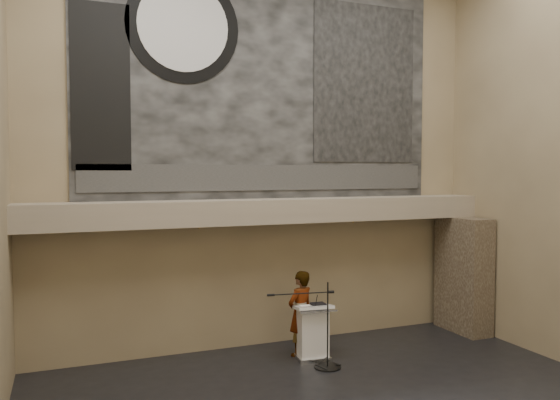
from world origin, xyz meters
name	(u,v)px	position (x,y,z in m)	size (l,w,h in m)	color
wall_back	(266,150)	(0.00, 4.00, 4.25)	(10.00, 0.02, 8.50)	#816F52
soffit	(273,211)	(0.00, 3.60, 2.95)	(10.00, 0.80, 0.50)	gray
sprinkler_left	(199,227)	(-1.60, 3.55, 2.67)	(0.04, 0.04, 0.06)	#B2893D
sprinkler_right	(353,221)	(1.90, 3.55, 2.67)	(0.04, 0.04, 0.06)	#B2893D
banner	(267,82)	(0.00, 3.97, 5.70)	(8.00, 0.05, 5.00)	black
banner_text_strip	(267,178)	(0.00, 3.93, 3.65)	(7.76, 0.02, 0.55)	#303030
banner_clock_rim	(183,26)	(-1.80, 3.93, 6.70)	(2.30, 2.30, 0.02)	black
banner_clock_face	(183,26)	(-1.80, 3.91, 6.70)	(1.84, 1.84, 0.02)	silver
banner_building_print	(365,84)	(2.40, 3.93, 5.80)	(2.60, 0.02, 3.60)	black
banner_brick_print	(101,87)	(-3.40, 3.93, 5.40)	(1.10, 0.02, 3.20)	black
stone_pier	(463,274)	(4.65, 3.15, 1.35)	(0.60, 1.40, 2.70)	#45382A
lectern	(313,332)	(0.50, 2.68, 0.55)	(0.79, 0.60, 1.14)	silver
binder	(318,304)	(0.62, 2.68, 1.12)	(0.28, 0.22, 0.04)	black
papers	(306,306)	(0.34, 2.65, 1.10)	(0.20, 0.28, 0.01)	white
speaker_person	(300,313)	(0.37, 3.00, 0.88)	(0.64, 0.42, 1.75)	white
mic_stand	(326,355)	(0.53, 2.17, 0.24)	(1.43, 0.52, 1.66)	black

